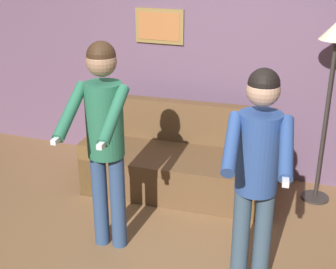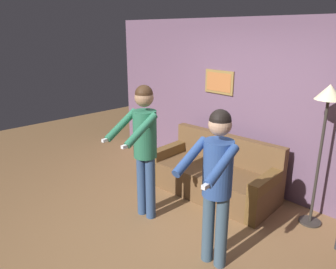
{
  "view_description": "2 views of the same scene",
  "coord_description": "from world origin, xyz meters",
  "px_view_note": "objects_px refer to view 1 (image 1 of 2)",
  "views": [
    {
      "loc": [
        1.19,
        -2.92,
        2.46
      ],
      "look_at": [
        0.01,
        0.23,
        1.07
      ],
      "focal_mm": 50.0,
      "sensor_mm": 36.0,
      "label": 1
    },
    {
      "loc": [
        2.57,
        -2.35,
        2.42
      ],
      "look_at": [
        0.01,
        0.07,
        1.29
      ],
      "focal_mm": 35.0,
      "sensor_mm": 36.0,
      "label": 2
    }
  ],
  "objects_px": {
    "torchiere_lamp": "(334,55)",
    "person_standing_right": "(257,164)",
    "person_standing_left": "(104,129)",
    "couch": "(180,164)"
  },
  "relations": [
    {
      "from": "couch",
      "to": "person_standing_left",
      "type": "xyz_separation_m",
      "value": [
        -0.23,
        -1.19,
        0.81
      ]
    },
    {
      "from": "torchiere_lamp",
      "to": "person_standing_right",
      "type": "bearing_deg",
      "value": -104.08
    },
    {
      "from": "torchiere_lamp",
      "to": "person_standing_left",
      "type": "height_order",
      "value": "torchiere_lamp"
    },
    {
      "from": "couch",
      "to": "person_standing_right",
      "type": "distance_m",
      "value": 1.8
    },
    {
      "from": "couch",
      "to": "torchiere_lamp",
      "type": "height_order",
      "value": "torchiere_lamp"
    },
    {
      "from": "person_standing_right",
      "to": "torchiere_lamp",
      "type": "bearing_deg",
      "value": 75.92
    },
    {
      "from": "torchiere_lamp",
      "to": "person_standing_right",
      "type": "relative_size",
      "value": 1.07
    },
    {
      "from": "couch",
      "to": "torchiere_lamp",
      "type": "bearing_deg",
      "value": 10.61
    },
    {
      "from": "couch",
      "to": "person_standing_right",
      "type": "xyz_separation_m",
      "value": [
        1.01,
        -1.28,
        0.76
      ]
    },
    {
      "from": "couch",
      "to": "person_standing_left",
      "type": "bearing_deg",
      "value": -100.75
    }
  ]
}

